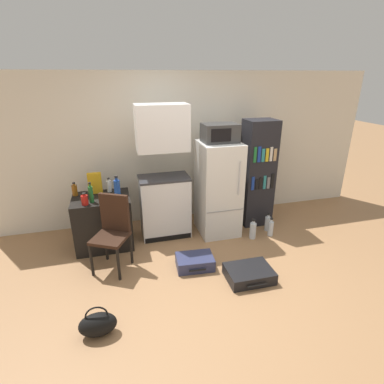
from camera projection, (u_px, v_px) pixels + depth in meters
name	position (u px, v px, depth m)	size (l,w,h in m)	color
ground_plane	(215.00, 284.00, 3.60)	(24.00, 24.00, 0.00)	#A3754C
wall_back	(189.00, 148.00, 5.00)	(6.40, 0.10, 2.41)	silver
side_table	(103.00, 221.00, 4.31)	(0.79, 0.61, 0.75)	black
kitchen_hutch	(164.00, 179.00, 4.41)	(0.75, 0.46, 1.99)	white
refrigerator	(218.00, 188.00, 4.59)	(0.59, 0.68, 1.44)	silver
microwave	(220.00, 133.00, 4.27)	(0.50, 0.35, 0.26)	#333333
bookshelf	(257.00, 174.00, 4.83)	(0.48, 0.40, 1.72)	black
bottle_green_tall	(91.00, 194.00, 3.97)	(0.06, 0.06, 0.28)	#1E6028
bottle_milk_white	(109.00, 186.00, 4.35)	(0.07, 0.07, 0.21)	white
bottle_ketchup_red	(85.00, 200.00, 3.92)	(0.09, 0.09, 0.17)	#AD1914
bottle_amber_beer	(75.00, 190.00, 4.21)	(0.07, 0.07, 0.19)	brown
bottle_blue_soda	(117.00, 188.00, 4.16)	(0.08, 0.08, 0.30)	#1E47A3
bowl	(110.00, 197.00, 4.13)	(0.14, 0.14, 0.04)	silver
cereal_box	(95.00, 183.00, 4.28)	(0.19, 0.07, 0.30)	gold
chair	(113.00, 227.00, 3.76)	(0.54, 0.54, 0.97)	black
suitcase_large_flat	(249.00, 274.00, 3.67)	(0.56, 0.45, 0.15)	black
suitcase_small_flat	(195.00, 262.00, 3.90)	(0.50, 0.39, 0.16)	navy
handbag	(98.00, 324.00, 2.86)	(0.36, 0.20, 0.33)	black
water_bottle_front	(268.00, 223.00, 4.80)	(0.09, 0.09, 0.30)	silver
water_bottle_middle	(271.00, 228.00, 4.65)	(0.08, 0.08, 0.30)	silver
water_bottle_back	(253.00, 230.00, 4.57)	(0.10, 0.10, 0.32)	silver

